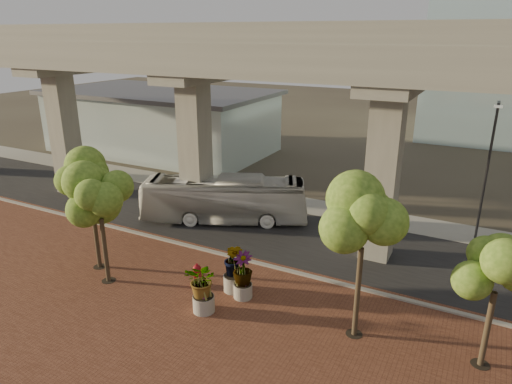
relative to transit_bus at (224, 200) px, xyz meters
The scene contains 18 objects.
ground 5.00m from the transit_bus, 30.07° to the right, with size 160.00×160.00×0.00m, color #363027.
brick_plaza 11.27m from the transit_bus, 68.35° to the right, with size 70.00×13.00×0.06m, color brown.
asphalt_road 4.40m from the transit_bus, ahead, with size 90.00×8.00×0.04m, color black.
curb_strip 6.19m from the transit_bus, 46.78° to the right, with size 70.00×0.25×0.16m, color gray.
far_sidewalk 6.73m from the transit_bus, 51.13° to the left, with size 90.00×3.00×0.06m, color gray.
transit_viaduct 7.11m from the transit_bus, ahead, with size 72.00×5.60×12.40m.
station_pavilion 20.98m from the transit_bus, 139.39° to the left, with size 23.00×13.00×6.30m.
transit_bus is the anchor object (origin of this frame).
fire_hydrant 8.38m from the transit_bus, 68.07° to the right, with size 0.59×0.53×1.19m.
planter_front 10.50m from the transit_bus, 63.89° to the right, with size 2.17×2.17×2.39m.
planter_right 9.47m from the transit_bus, 53.58° to the right, with size 2.18×2.18×2.33m.
planter_left 8.79m from the transit_bus, 55.84° to the right, with size 2.28×2.28×2.51m.
street_tree_far_west 9.54m from the transit_bus, 106.96° to the right, with size 3.28×3.28×6.24m.
street_tree_near_west 9.94m from the transit_bus, 96.86° to the right, with size 3.31×3.31×5.87m.
street_tree_near_east 14.11m from the transit_bus, 35.62° to the right, with size 3.75×3.75×6.78m.
street_tree_far_east 17.73m from the transit_bus, 25.45° to the right, with size 3.07×3.07×5.44m.
streetlamp_west 7.54m from the transit_bus, 139.31° to the left, with size 0.43×1.26×8.73m.
streetlamp_east 15.95m from the transit_bus, 15.75° to the left, with size 0.41×1.21×8.37m.
Camera 1 is at (10.71, -21.57, 11.92)m, focal length 32.00 mm.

